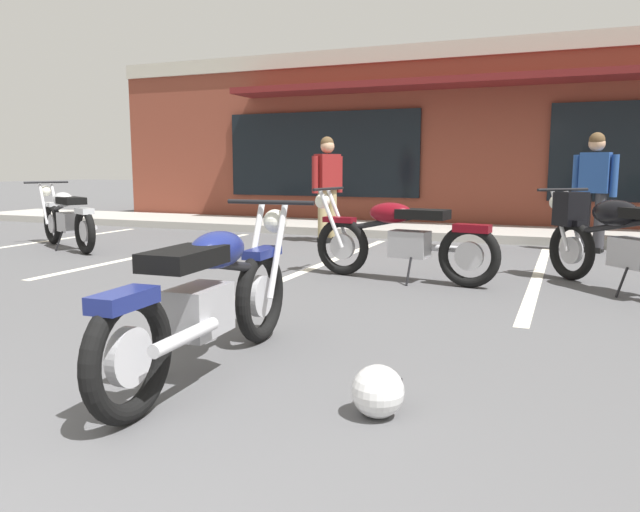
{
  "coord_description": "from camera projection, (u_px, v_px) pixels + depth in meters",
  "views": [
    {
      "loc": [
        1.56,
        -0.47,
        1.21
      ],
      "look_at": [
        -0.14,
        3.68,
        0.55
      ],
      "focal_mm": 34.22,
      "sensor_mm": 36.0,
      "label": 1
    }
  ],
  "objects": [
    {
      "name": "ground_plane",
      "position": [
        321.0,
        341.0,
        4.25
      ],
      "size": [
        80.0,
        80.0,
        0.0
      ],
      "primitive_type": "plane",
      "color": "#515154"
    },
    {
      "name": "sidewalk_kerb",
      "position": [
        472.0,
        233.0,
        10.55
      ],
      "size": [
        22.0,
        1.8,
        0.14
      ],
      "primitive_type": "cube",
      "color": "#A8A59E",
      "rests_on": "ground_plane"
    },
    {
      "name": "brick_storefront_building",
      "position": [
        499.0,
        142.0,
        13.57
      ],
      "size": [
        16.04,
        6.16,
        3.49
      ],
      "color": "brown",
      "rests_on": "ground_plane"
    },
    {
      "name": "painted_stall_lines",
      "position": [
        426.0,
        268.0,
        7.27
      ],
      "size": [
        12.75,
        4.8,
        0.01
      ],
      "color": "silver",
      "rests_on": "ground_plane"
    },
    {
      "name": "motorcycle_foreground_classic",
      "position": [
        209.0,
        296.0,
        3.55
      ],
      "size": [
        0.66,
        2.11,
        0.98
      ],
      "color": "black",
      "rests_on": "ground_plane"
    },
    {
      "name": "motorcycle_red_sportbike",
      "position": [
        618.0,
        237.0,
        5.91
      ],
      "size": [
        1.59,
        1.71,
        0.98
      ],
      "color": "black",
      "rests_on": "ground_plane"
    },
    {
      "name": "motorcycle_silver_naked",
      "position": [
        67.0,
        217.0,
        8.98
      ],
      "size": [
        1.93,
        1.24,
        0.98
      ],
      "color": "black",
      "rests_on": "ground_plane"
    },
    {
      "name": "motorcycle_blue_standard",
      "position": [
        401.0,
        238.0,
        6.45
      ],
      "size": [
        2.1,
        0.72,
        0.98
      ],
      "color": "black",
      "rests_on": "ground_plane"
    },
    {
      "name": "person_in_black_shirt",
      "position": [
        327.0,
        183.0,
        9.7
      ],
      "size": [
        0.4,
        0.57,
        1.68
      ],
      "color": "black",
      "rests_on": "ground_plane"
    },
    {
      "name": "person_in_shorts_foreground",
      "position": [
        594.0,
        185.0,
        8.5
      ],
      "size": [
        0.61,
        0.35,
        1.68
      ],
      "color": "black",
      "rests_on": "ground_plane"
    },
    {
      "name": "helmet_on_pavement",
      "position": [
        378.0,
        391.0,
        2.96
      ],
      "size": [
        0.26,
        0.26,
        0.26
      ],
      "color": "silver",
      "rests_on": "ground_plane"
    }
  ]
}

